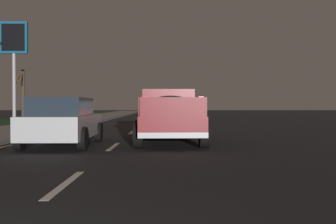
# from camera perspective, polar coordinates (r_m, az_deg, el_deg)

# --- Properties ---
(ground) EXTENTS (144.00, 144.00, 0.00)m
(ground) POSITION_cam_1_polar(r_m,az_deg,el_deg) (29.49, -3.42, -1.55)
(ground) COLOR black
(sidewalk_shoulder) EXTENTS (108.00, 4.00, 0.12)m
(sidewalk_shoulder) POSITION_cam_1_polar(r_m,az_deg,el_deg) (30.35, -14.23, -1.39)
(sidewalk_shoulder) COLOR gray
(sidewalk_shoulder) RESTS_ON ground
(lane_markings) EXTENTS (108.00, 3.54, 0.01)m
(lane_markings) POSITION_cam_1_polar(r_m,az_deg,el_deg) (31.53, -7.86, -1.39)
(lane_markings) COLOR silver
(lane_markings) RESTS_ON ground
(pickup_truck) EXTENTS (5.50, 2.42, 1.87)m
(pickup_truck) POSITION_cam_1_polar(r_m,az_deg,el_deg) (14.24, 0.10, -0.33)
(pickup_truck) COLOR maroon
(pickup_truck) RESTS_ON ground
(sedan_silver) EXTENTS (4.43, 2.06, 1.54)m
(sedan_silver) POSITION_cam_1_polar(r_m,az_deg,el_deg) (13.51, -14.44, -1.27)
(sedan_silver) COLOR #B2B5BA
(sedan_silver) RESTS_ON ground
(sedan_blue) EXTENTS (4.43, 2.07, 1.54)m
(sedan_blue) POSITION_cam_1_polar(r_m,az_deg,el_deg) (41.47, 0.28, 0.27)
(sedan_blue) COLOR navy
(sedan_blue) RESTS_ON ground
(sedan_red) EXTENTS (4.42, 2.05, 1.54)m
(sedan_red) POSITION_cam_1_polar(r_m,az_deg,el_deg) (28.62, 0.44, -0.05)
(sedan_red) COLOR maroon
(sedan_red) RESTS_ON ground
(gas_price_sign) EXTENTS (0.27, 1.90, 7.07)m
(gas_price_sign) POSITION_cam_1_polar(r_m,az_deg,el_deg) (30.48, -20.73, 8.49)
(gas_price_sign) COLOR #99999E
(gas_price_sign) RESTS_ON ground
(bare_tree_far) EXTENTS (1.35, 1.11, 4.36)m
(bare_tree_far) POSITION_cam_1_polar(r_m,az_deg,el_deg) (36.84, -19.65, 2.54)
(bare_tree_far) COLOR #423323
(bare_tree_far) RESTS_ON ground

